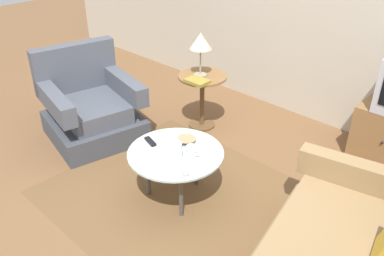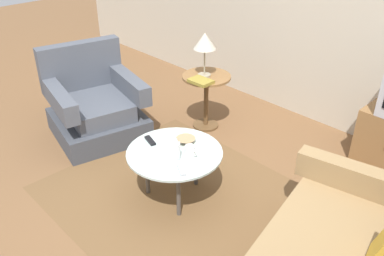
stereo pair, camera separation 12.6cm
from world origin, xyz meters
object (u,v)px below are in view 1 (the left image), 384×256
object	(u,v)px
table_lamp	(201,42)
book	(197,81)
tv_remote_dark	(150,141)
mug	(191,150)
vase	(176,148)
coffee_table	(176,156)
bowl	(186,140)
tv_remote_silver	(184,169)
side_table	(202,90)
armchair	(91,109)

from	to	relation	value
table_lamp	book	size ratio (longest dim) A/B	1.95
tv_remote_dark	book	xyz separation A→B (m)	(-0.33, 0.93, 0.16)
table_lamp	mug	size ratio (longest dim) A/B	3.66
table_lamp	vase	distance (m)	1.40
coffee_table	bowl	distance (m)	0.18
coffee_table	bowl	size ratio (longest dim) A/B	4.78
table_lamp	vase	world-z (taller)	table_lamp
table_lamp	tv_remote_silver	bearing A→B (deg)	-52.14
coffee_table	book	bearing A→B (deg)	123.50
coffee_table	bowl	bearing A→B (deg)	103.52
book	side_table	bearing A→B (deg)	115.05
armchair	mug	bearing A→B (deg)	100.42
mug	table_lamp	bearing A→B (deg)	129.52
coffee_table	tv_remote_silver	distance (m)	0.26
table_lamp	side_table	bearing A→B (deg)	70.34
coffee_table	bowl	xyz separation A→B (m)	(-0.04, 0.16, 0.06)
tv_remote_dark	book	world-z (taller)	book
vase	tv_remote_silver	world-z (taller)	vase
coffee_table	vase	size ratio (longest dim) A/B	3.47
mug	book	size ratio (longest dim) A/B	0.53
vase	side_table	bearing A→B (deg)	123.72
coffee_table	tv_remote_dark	distance (m)	0.27
mug	tv_remote_silver	distance (m)	0.22
vase	table_lamp	bearing A→B (deg)	124.63
mug	tv_remote_silver	size ratio (longest dim) A/B	0.73
vase	book	xyz separation A→B (m)	(-0.66, 0.95, 0.06)
coffee_table	bowl	world-z (taller)	bowl
tv_remote_dark	book	bearing A→B (deg)	-54.51
tv_remote_silver	book	world-z (taller)	book
armchair	bowl	distance (m)	1.37
side_table	tv_remote_silver	bearing A→B (deg)	-53.00
mug	armchair	bearing A→B (deg)	178.10
coffee_table	table_lamp	world-z (taller)	table_lamp
side_table	table_lamp	bearing A→B (deg)	-109.66
side_table	coffee_table	bearing A→B (deg)	-57.53
coffee_table	tv_remote_dark	size ratio (longest dim) A/B	5.05
mug	book	distance (m)	1.09
mug	book	xyz separation A→B (m)	(-0.70, 0.82, 0.13)
side_table	table_lamp	xyz separation A→B (m)	(-0.01, -0.02, 0.53)
table_lamp	tv_remote_dark	distance (m)	1.26
tv_remote_dark	book	distance (m)	1.00
mug	vase	bearing A→B (deg)	-107.19
coffee_table	tv_remote_silver	bearing A→B (deg)	-30.13
table_lamp	vase	xyz separation A→B (m)	(0.76, -1.10, -0.41)
side_table	vase	size ratio (longest dim) A/B	2.68
book	vase	bearing A→B (deg)	-56.96
armchair	tv_remote_dark	world-z (taller)	armchair
side_table	table_lamp	distance (m)	0.53
table_lamp	armchair	bearing A→B (deg)	-127.89
bowl	tv_remote_silver	bearing A→B (deg)	-48.19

